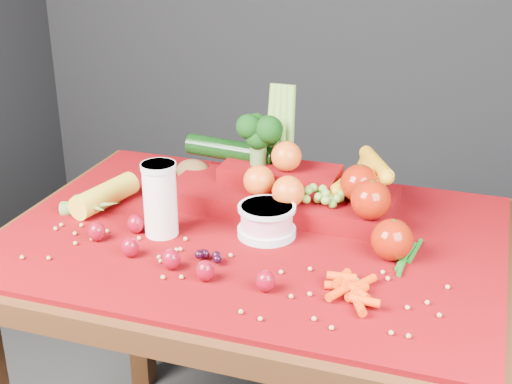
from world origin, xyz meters
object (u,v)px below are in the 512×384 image
(table, at_px, (253,276))
(yogurt_bowl, at_px, (267,219))
(milk_glass, at_px, (160,197))
(produce_mound, at_px, (297,185))

(table, relative_size, yogurt_bowl, 8.72)
(table, distance_m, milk_glass, 0.28)
(table, xyz_separation_m, yogurt_bowl, (0.03, -0.00, 0.14))
(yogurt_bowl, bearing_deg, produce_mound, 81.54)
(table, xyz_separation_m, milk_glass, (-0.18, -0.07, 0.19))
(table, height_order, milk_glass, milk_glass)
(milk_glass, distance_m, yogurt_bowl, 0.23)
(milk_glass, distance_m, produce_mound, 0.32)
(table, height_order, yogurt_bowl, yogurt_bowl)
(milk_glass, relative_size, produce_mound, 0.27)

